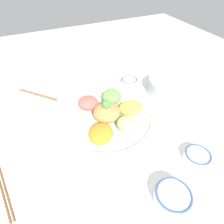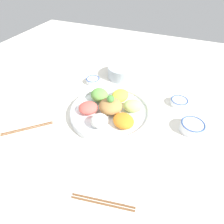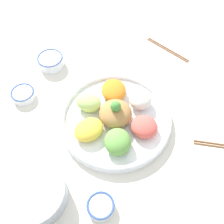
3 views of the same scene
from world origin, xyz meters
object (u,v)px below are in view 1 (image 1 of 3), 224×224
Objects in this scene: serving_spoon_main at (3,132)px; sauce_bowl_red at (129,81)px; sauce_bowl_dark at (173,197)px; salad_platter at (107,116)px; chopsticks_pair_far at (4,191)px; rice_bowl_blue at (197,156)px; chopsticks_pair_near at (38,94)px; side_serving_bowl at (168,85)px.

sauce_bowl_red is at bearing 63.11° from serving_spoon_main.
sauce_bowl_dark is 0.66m from serving_spoon_main.
salad_platter reaches higher than chopsticks_pair_far.
rice_bowl_blue is 0.50× the size of chopsticks_pair_near.
chopsticks_pair_near is 0.84× the size of chopsticks_pair_far.
sauce_bowl_dark is 0.56× the size of side_serving_bowl.
sauce_bowl_red reaches higher than chopsticks_pair_far.
side_serving_bowl is 0.64m from chopsticks_pair_near.
sauce_bowl_red is at bearing -145.73° from chopsticks_pair_near.
chopsticks_pair_near is at bearing 157.32° from side_serving_bowl.
serving_spoon_main is at bearing 168.81° from chopsticks_pair_far.
rice_bowl_blue is at bearing -91.45° from sauce_bowl_red.
sauce_bowl_red reaches higher than serving_spoon_main.
sauce_bowl_red is at bearing 43.52° from salad_platter.
side_serving_bowl reaches higher than chopsticks_pair_near.
salad_platter is 1.87× the size of chopsticks_pair_far.
salad_platter is 2.11× the size of side_serving_bowl.
salad_platter is 0.42m from serving_spoon_main.
chopsticks_pair_far is at bearing -164.57° from side_serving_bowl.
chopsticks_pair_far is (-0.76, -0.21, -0.04)m from side_serving_bowl.
sauce_bowl_dark reaches higher than sauce_bowl_red.
rice_bowl_blue is at bearing 20.23° from serving_spoon_main.
chopsticks_pair_near is 1.53× the size of serving_spoon_main.
serving_spoon_main is (-0.40, 0.12, -0.03)m from salad_platter.
salad_platter reaches higher than chopsticks_pair_near.
chopsticks_pair_near is at bearing 104.96° from serving_spoon_main.
side_serving_bowl is at bearing 50.82° from serving_spoon_main.
chopsticks_pair_far is (-0.17, -0.46, -0.00)m from chopsticks_pair_near.
chopsticks_pair_near is at bearing 149.49° from chopsticks_pair_far.
chopsticks_pair_near is (-0.28, 0.69, -0.02)m from sauce_bowl_dark.
sauce_bowl_dark is (0.04, -0.38, -0.00)m from salad_platter.
chopsticks_pair_far is at bearing 165.62° from rice_bowl_blue.
rice_bowl_blue reaches higher than chopsticks_pair_far.
sauce_bowl_red is 0.51m from rice_bowl_blue.
salad_platter is 0.36m from side_serving_bowl.
side_serving_bowl is at bearing 94.97° from chopsticks_pair_far.
serving_spoon_main is (-0.44, 0.49, -0.02)m from sauce_bowl_dark.
salad_platter is 2.24× the size of chopsticks_pair_near.
salad_platter is at bearing 95.79° from sauce_bowl_dark.
sauce_bowl_red is at bearing 88.55° from rice_bowl_blue.
rice_bowl_blue is 0.76m from chopsticks_pair_near.
rice_bowl_blue reaches higher than serving_spoon_main.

